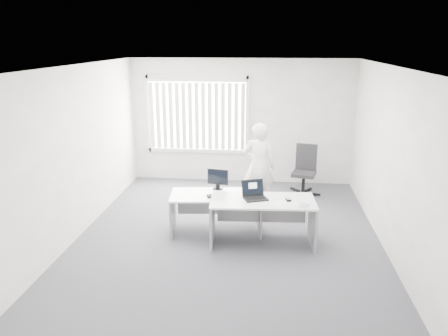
# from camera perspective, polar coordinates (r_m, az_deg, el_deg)

# --- Properties ---
(ground) EXTENTS (6.00, 6.00, 0.00)m
(ground) POSITION_cam_1_polar(r_m,az_deg,el_deg) (7.48, 0.59, -8.74)
(ground) COLOR #5A5962
(ground) RESTS_ON ground
(wall_back) EXTENTS (5.00, 0.02, 2.80)m
(wall_back) POSITION_cam_1_polar(r_m,az_deg,el_deg) (9.92, 2.28, 6.06)
(wall_back) COLOR white
(wall_back) RESTS_ON ground
(wall_front) EXTENTS (5.00, 0.02, 2.80)m
(wall_front) POSITION_cam_1_polar(r_m,az_deg,el_deg) (4.19, -3.31, -8.73)
(wall_front) COLOR white
(wall_front) RESTS_ON ground
(wall_left) EXTENTS (0.02, 6.00, 2.80)m
(wall_left) POSITION_cam_1_polar(r_m,az_deg,el_deg) (7.65, -18.38, 2.10)
(wall_left) COLOR white
(wall_left) RESTS_ON ground
(wall_right) EXTENTS (0.02, 6.00, 2.80)m
(wall_right) POSITION_cam_1_polar(r_m,az_deg,el_deg) (7.22, 20.80, 1.05)
(wall_right) COLOR white
(wall_right) RESTS_ON ground
(ceiling) EXTENTS (5.00, 6.00, 0.02)m
(ceiling) POSITION_cam_1_polar(r_m,az_deg,el_deg) (6.78, 0.66, 13.20)
(ceiling) COLOR silver
(ceiling) RESTS_ON wall_back
(window) EXTENTS (2.32, 0.06, 1.76)m
(window) POSITION_cam_1_polar(r_m,az_deg,el_deg) (9.97, -3.51, 6.97)
(window) COLOR silver
(window) RESTS_ON wall_back
(blinds) EXTENTS (2.20, 0.10, 1.50)m
(blinds) POSITION_cam_1_polar(r_m,az_deg,el_deg) (9.92, -3.57, 6.74)
(blinds) COLOR silver
(blinds) RESTS_ON wall_back
(desk_near) EXTENTS (1.69, 0.87, 0.75)m
(desk_near) POSITION_cam_1_polar(r_m,az_deg,el_deg) (7.01, 5.04, -5.77)
(desk_near) COLOR white
(desk_near) RESTS_ON ground
(desk_far) EXTENTS (1.59, 0.88, 0.69)m
(desk_far) POSITION_cam_1_polar(r_m,az_deg,el_deg) (7.40, -1.05, -4.84)
(desk_far) COLOR white
(desk_far) RESTS_ON ground
(office_chair) EXTENTS (0.73, 0.73, 1.06)m
(office_chair) POSITION_cam_1_polar(r_m,az_deg,el_deg) (9.44, 10.40, -1.44)
(office_chair) COLOR black
(office_chair) RESTS_ON ground
(person) EXTENTS (0.64, 0.44, 1.70)m
(person) POSITION_cam_1_polar(r_m,az_deg,el_deg) (8.41, 4.56, 0.26)
(person) COLOR white
(person) RESTS_ON ground
(laptop) EXTENTS (0.45, 0.43, 0.28)m
(laptop) POSITION_cam_1_polar(r_m,az_deg,el_deg) (6.89, 4.17, -3.01)
(laptop) COLOR black
(laptop) RESTS_ON desk_near
(paper_sheet) EXTENTS (0.39, 0.36, 0.00)m
(paper_sheet) POSITION_cam_1_polar(r_m,az_deg,el_deg) (6.86, 7.76, -4.48)
(paper_sheet) COLOR white
(paper_sheet) RESTS_ON desk_near
(mouse) EXTENTS (0.09, 0.13, 0.05)m
(mouse) POSITION_cam_1_polar(r_m,az_deg,el_deg) (6.93, 8.41, -4.05)
(mouse) COLOR #B8B8BA
(mouse) RESTS_ON paper_sheet
(booklet) EXTENTS (0.20, 0.23, 0.01)m
(booklet) POSITION_cam_1_polar(r_m,az_deg,el_deg) (6.77, 10.40, -4.84)
(booklet) COLOR white
(booklet) RESTS_ON desk_near
(keyboard) EXTENTS (0.46, 0.26, 0.02)m
(keyboard) POSITION_cam_1_polar(r_m,az_deg,el_deg) (7.23, -0.51, -3.63)
(keyboard) COLOR black
(keyboard) RESTS_ON desk_far
(monitor) EXTENTS (0.38, 0.17, 0.37)m
(monitor) POSITION_cam_1_polar(r_m,az_deg,el_deg) (7.51, -0.82, -1.47)
(monitor) COLOR black
(monitor) RESTS_ON desk_far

